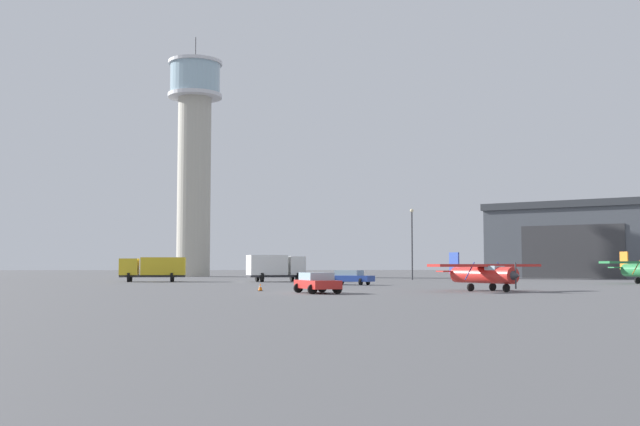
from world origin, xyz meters
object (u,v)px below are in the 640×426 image
Objects in this scene: car_red at (317,282)px; car_blue at (351,277)px; truck_box_white at (275,266)px; control_tower at (194,152)px; airplane_red at (483,273)px; light_post_west at (412,238)px; truck_box_yellow at (154,268)px; traffic_cone_near_left at (260,287)px.

car_red and car_blue have the same top height.
control_tower is at bearing 94.95° from truck_box_white.
airplane_red is 33.79m from truck_box_white.
light_post_west is at bearing 150.42° from airplane_red.
car_red is at bearing 111.08° from truck_box_yellow.
truck_box_white is 1.50× the size of car_blue.
airplane_red is 1.38× the size of truck_box_white.
truck_box_white is at bearing -153.70° from light_post_west.
airplane_red reaches higher than car_blue.
car_blue is at bearing 61.54° from traffic_cone_near_left.
car_red is 5.99m from traffic_cone_near_left.
truck_box_yellow is at bearing 162.30° from truck_box_white.
truck_box_white is 29.07m from traffic_cone_near_left.
car_red reaches higher than traffic_cone_near_left.
truck_box_yellow is 1.58× the size of car_red.
car_red is (14.57, -69.68, -19.07)m from control_tower.
airplane_red reaches higher than car_red.
truck_box_white reaches higher than airplane_red.
control_tower is 42.21m from truck_box_white.
light_post_west is at bearing 144.09° from car_red.
traffic_cone_near_left is (-18.59, -37.42, -4.95)m from light_post_west.
control_tower is at bearing -95.10° from truck_box_yellow.
light_post_west is at bearing -43.23° from control_tower.
car_red is at bearing -101.60° from airplane_red.
truck_box_yellow reaches higher than car_blue.
control_tower reaches higher than light_post_west.
truck_box_yellow is 24.90m from car_blue.
traffic_cone_near_left is at bearing -107.00° from truck_box_white.
control_tower is 68.28× the size of traffic_cone_near_left.
truck_box_yellow reaches higher than traffic_cone_near_left.
car_red is at bearing -50.82° from traffic_cone_near_left.
car_red is (15.66, -34.50, -0.82)m from truck_box_yellow.
truck_box_white is 11.79× the size of traffic_cone_near_left.
airplane_red is at bearing -68.18° from control_tower.
car_red is 20.52m from car_blue.
truck_box_yellow is 31.61m from light_post_west.
truck_box_yellow is (-1.09, -35.18, -18.26)m from control_tower.
light_post_west is 15.67× the size of traffic_cone_near_left.
airplane_red reaches higher than truck_box_yellow.
airplane_red is at bearing 128.09° from truck_box_yellow.
truck_box_white is (12.35, -36.06, -18.14)m from control_tower.
control_tower is at bearing 176.21° from airplane_red.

